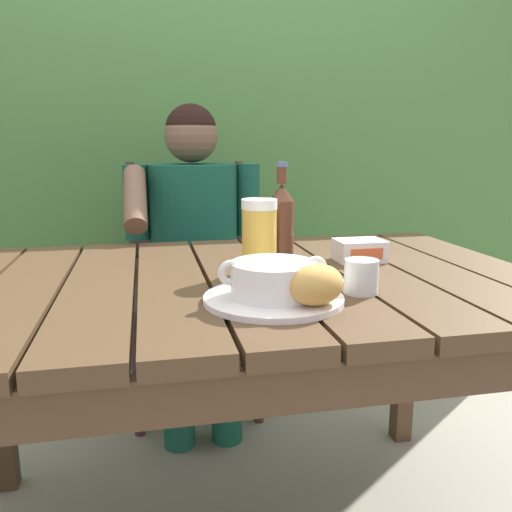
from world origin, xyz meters
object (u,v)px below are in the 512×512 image
at_px(bread_roll, 316,285).
at_px(water_glass_small, 361,276).
at_px(serving_plate, 273,299).
at_px(table_knife, 332,280).
at_px(chair_near_diner, 191,286).
at_px(beer_bottle, 281,224).
at_px(beer_glass, 259,237).
at_px(person_eating, 194,242).
at_px(butter_tub, 360,250).
at_px(soup_bowl, 274,278).

bearing_deg(bread_roll, water_glass_small, 36.25).
height_order(serving_plate, table_knife, serving_plate).
bearing_deg(serving_plate, chair_near_diner, 93.34).
bearing_deg(bread_roll, beer_bottle, 85.49).
bearing_deg(bread_roll, beer_glass, 98.14).
bearing_deg(serving_plate, person_eating, 94.26).
height_order(bread_roll, table_knife, bread_roll).
bearing_deg(table_knife, bread_roll, -118.24).
relative_size(serving_plate, bread_roll, 2.04).
bearing_deg(person_eating, butter_tub, -58.55).
bearing_deg(person_eating, soup_bowl, -85.74).
bearing_deg(chair_near_diner, bread_roll, -83.90).
distance_m(water_glass_small, table_knife, 0.10).
xyz_separation_m(serving_plate, water_glass_small, (0.19, 0.02, 0.03)).
xyz_separation_m(serving_plate, table_knife, (0.16, 0.11, -0.00)).
xyz_separation_m(serving_plate, bread_roll, (0.06, -0.07, 0.04)).
xyz_separation_m(person_eating, water_glass_small, (0.26, -0.89, 0.08)).
bearing_deg(person_eating, beer_glass, -82.77).
bearing_deg(chair_near_diner, person_eating, -90.86).
relative_size(chair_near_diner, water_glass_small, 13.89).
distance_m(butter_tub, table_knife, 0.24).
relative_size(soup_bowl, butter_tub, 1.75).
bearing_deg(person_eating, bread_roll, -82.50).
bearing_deg(beer_bottle, bread_roll, -94.51).
distance_m(chair_near_diner, bread_roll, 1.23).
xyz_separation_m(beer_glass, water_glass_small, (0.17, -0.20, -0.05)).
distance_m(bread_roll, butter_tub, 0.45).
height_order(beer_bottle, table_knife, beer_bottle).
distance_m(serving_plate, soup_bowl, 0.04).
xyz_separation_m(bread_roll, beer_glass, (-0.04, 0.29, 0.04)).
bearing_deg(table_knife, beer_glass, 142.67).
relative_size(beer_glass, butter_tub, 1.43).
bearing_deg(serving_plate, soup_bowl, -90.00).
bearing_deg(water_glass_small, table_knife, 106.28).
relative_size(soup_bowl, bread_roll, 1.61).
bearing_deg(serving_plate, water_glass_small, 6.37).
distance_m(person_eating, bread_roll, 1.00).
height_order(person_eating, water_glass_small, person_eating).
height_order(chair_near_diner, water_glass_small, chair_near_diner).
xyz_separation_m(soup_bowl, beer_glass, (0.02, 0.22, 0.04)).
bearing_deg(chair_near_diner, butter_tub, -65.46).
distance_m(serving_plate, butter_tub, 0.43).
height_order(chair_near_diner, table_knife, chair_near_diner).
relative_size(bread_roll, butter_tub, 1.09).
distance_m(serving_plate, beer_glass, 0.24).
relative_size(person_eating, beer_glass, 6.74).
bearing_deg(water_glass_small, butter_tub, 67.63).
relative_size(beer_glass, beer_bottle, 0.69).
relative_size(serving_plate, beer_bottle, 1.06).
bearing_deg(beer_bottle, serving_plate, -107.37).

